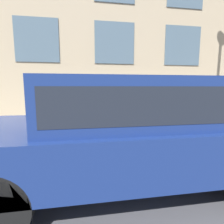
{
  "coord_description": "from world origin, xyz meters",
  "views": [
    {
      "loc": [
        -4.02,
        1.19,
        1.66
      ],
      "look_at": [
        0.65,
        0.43,
        0.99
      ],
      "focal_mm": 28.0,
      "sensor_mm": 36.0,
      "label": 1
    }
  ],
  "objects": [
    {
      "name": "ground_plane",
      "position": [
        0.0,
        0.0,
        0.0
      ],
      "size": [
        80.0,
        80.0,
        0.0
      ],
      "primitive_type": "plane",
      "color": "#47474C"
    },
    {
      "name": "sidewalk",
      "position": [
        1.36,
        0.0,
        0.08
      ],
      "size": [
        2.72,
        60.0,
        0.15
      ],
      "color": "#9E9B93",
      "rests_on": "ground_plane"
    },
    {
      "name": "building_facade",
      "position": [
        2.87,
        0.0,
        3.74
      ],
      "size": [
        0.33,
        40.0,
        7.47
      ],
      "color": "tan",
      "rests_on": "ground_plane"
    },
    {
      "name": "fire_hydrant",
      "position": [
        0.35,
        0.15,
        0.6
      ],
      "size": [
        0.36,
        0.47,
        0.87
      ],
      "color": "gold",
      "rests_on": "sidewalk"
    },
    {
      "name": "person",
      "position": [
        0.95,
        0.72,
        1.18
      ],
      "size": [
        0.41,
        0.27,
        1.71
      ],
      "rotation": [
        0.0,
        0.0,
        -0.44
      ],
      "color": "navy",
      "rests_on": "sidewalk"
    },
    {
      "name": "parked_car_navy_near",
      "position": [
        -1.24,
        0.51,
        1.0
      ],
      "size": [
        2.06,
        5.27,
        1.8
      ],
      "color": "black",
      "rests_on": "ground_plane"
    }
  ]
}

